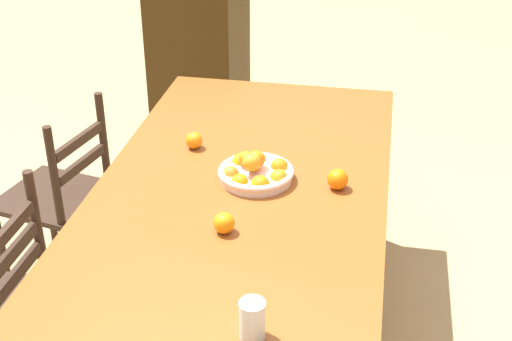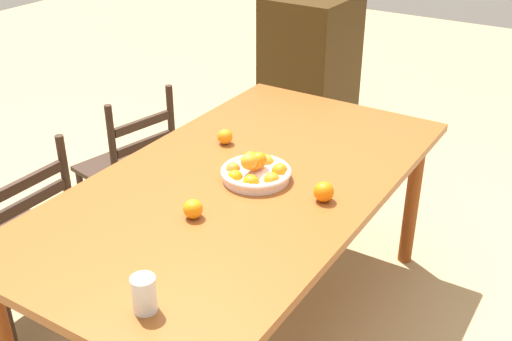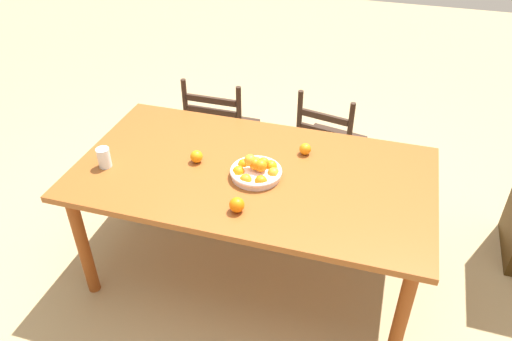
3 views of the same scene
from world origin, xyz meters
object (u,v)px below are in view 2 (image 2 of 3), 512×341
at_px(cabinet, 310,76).
at_px(fruit_bowl, 256,171).
at_px(chair_by_cabinet, 131,171).
at_px(chair_near_window, 15,244).
at_px(orange_loose_2, 225,137).
at_px(orange_loose_1, 324,192).
at_px(drinking_glass, 144,294).
at_px(orange_loose_0, 193,209).
at_px(dining_table, 243,197).

relative_size(cabinet, fruit_bowl, 3.85).
bearing_deg(fruit_bowl, chair_by_cabinet, 74.43).
relative_size(chair_near_window, orange_loose_2, 13.54).
bearing_deg(cabinet, chair_near_window, 176.76).
distance_m(orange_loose_1, drinking_glass, 0.85).
bearing_deg(chair_near_window, orange_loose_1, 114.31).
bearing_deg(orange_loose_2, fruit_bowl, -125.57).
distance_m(chair_near_window, fruit_bowl, 1.09).
bearing_deg(chair_near_window, drinking_glass, 73.93).
distance_m(chair_by_cabinet, fruit_bowl, 1.06).
xyz_separation_m(chair_near_window, fruit_bowl, (0.54, -0.88, 0.36)).
bearing_deg(orange_loose_1, cabinet, 28.83).
height_order(chair_near_window, drinking_glass, chair_near_window).
relative_size(fruit_bowl, orange_loose_1, 3.68).
bearing_deg(orange_loose_0, chair_by_cabinet, 55.47).
xyz_separation_m(cabinet, orange_loose_0, (-2.17, -0.65, 0.26)).
xyz_separation_m(dining_table, orange_loose_0, (-0.33, -0.01, 0.12)).
bearing_deg(orange_loose_0, cabinet, 16.74).
xyz_separation_m(dining_table, cabinet, (1.83, 0.65, -0.15)).
relative_size(fruit_bowl, drinking_glass, 2.48).
distance_m(orange_loose_1, orange_loose_2, 0.64).
distance_m(chair_by_cabinet, drinking_glass, 1.61).
height_order(chair_near_window, fruit_bowl, chair_near_window).
relative_size(dining_table, chair_by_cabinet, 2.21).
height_order(chair_near_window, chair_by_cabinet, chair_near_window).
bearing_deg(dining_table, orange_loose_0, -179.12).
xyz_separation_m(chair_by_cabinet, fruit_bowl, (-0.27, -0.95, 0.38)).
bearing_deg(dining_table, chair_near_window, 121.21).
height_order(dining_table, orange_loose_0, orange_loose_0).
height_order(chair_near_window, orange_loose_1, chair_near_window).
distance_m(dining_table, orange_loose_2, 0.37).
xyz_separation_m(fruit_bowl, drinking_glass, (-0.84, -0.15, 0.02)).
bearing_deg(chair_near_window, chair_by_cabinet, -174.70).
xyz_separation_m(orange_loose_2, drinking_glass, (-1.05, -0.44, 0.02)).
distance_m(chair_near_window, cabinet, 2.35).
height_order(dining_table, orange_loose_1, orange_loose_1).
height_order(cabinet, orange_loose_1, cabinet).
height_order(dining_table, chair_by_cabinet, chair_by_cabinet).
bearing_deg(drinking_glass, orange_loose_0, 21.39).
bearing_deg(orange_loose_1, drinking_glass, 169.22).
distance_m(chair_by_cabinet, orange_loose_2, 0.76).
xyz_separation_m(chair_near_window, drinking_glass, (-0.30, -1.03, 0.38)).
distance_m(chair_near_window, orange_loose_2, 1.02).
distance_m(orange_loose_0, orange_loose_1, 0.50).
distance_m(chair_near_window, chair_by_cabinet, 0.81).
height_order(orange_loose_0, drinking_glass, drinking_glass).
bearing_deg(orange_loose_1, orange_loose_2, 70.06).
relative_size(fruit_bowl, orange_loose_0, 3.98).
bearing_deg(cabinet, chair_by_cabinet, 171.77).
relative_size(cabinet, orange_loose_2, 16.08).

